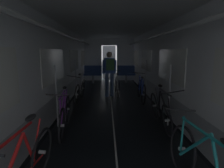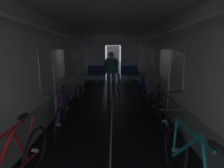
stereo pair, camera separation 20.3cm
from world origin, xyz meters
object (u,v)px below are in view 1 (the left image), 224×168
bench_seat_far_right (126,73)px  bicycle_blue (141,90)px  bicycle_teal (204,168)px  bicycle_purple (65,114)px  bicycle_silver (80,90)px  person_cyclist_aisle (109,70)px  bicycle_white_in_aisle (117,85)px  bench_seat_far_left (93,73)px  bicycle_black (160,110)px

bench_seat_far_right → bicycle_blue: 3.80m
bicycle_teal → bicycle_purple: bearing=136.3°
bench_seat_far_right → bicycle_purple: 6.52m
bicycle_purple → bicycle_blue: 3.20m
bicycle_silver → person_cyclist_aisle: (1.05, 0.53, 0.64)m
bicycle_purple → bicycle_white_in_aisle: 3.62m
bicycle_silver → bicycle_blue: bicycle_silver is taller
bicycle_purple → bicycle_white_in_aisle: bicycle_purple is taller
bicycle_blue → bicycle_silver: bearing=176.1°
bench_seat_far_left → bicycle_blue: (1.95, -3.80, -0.18)m
bench_seat_far_right → bicycle_white_in_aisle: bearing=-102.8°
bench_seat_far_right → bicycle_silver: bearing=-118.7°
bicycle_blue → person_cyclist_aisle: bearing=148.0°
bicycle_purple → bicycle_blue: (2.09, 2.43, -0.00)m
bench_seat_far_left → bicycle_purple: bearing=-91.4°
bicycle_blue → bench_seat_far_left: bearing=117.1°
bench_seat_far_right → bicycle_purple: bearing=-107.4°
bench_seat_far_left → bicycle_black: 6.32m
bench_seat_far_left → person_cyclist_aisle: person_cyclist_aisle is taller
bench_seat_far_right → bicycle_white_in_aisle: size_ratio=0.58×
bicycle_teal → bicycle_black: bearing=87.0°
bicycle_purple → bicycle_silver: 2.57m
bench_seat_far_right → bicycle_purple: size_ratio=0.58×
bicycle_blue → bicycle_white_in_aisle: (-0.79, 0.95, 0.00)m
bicycle_purple → bicycle_white_in_aisle: (1.30, 3.37, 0.00)m
bicycle_teal → bicycle_blue: bicycle_teal is taller
bicycle_white_in_aisle → bicycle_teal: bearing=-82.3°
bench_seat_far_right → bicycle_teal: size_ratio=0.58×
bicycle_black → person_cyclist_aisle: size_ratio=1.00×
bench_seat_far_right → bicycle_blue: (0.15, -3.80, -0.18)m
bicycle_purple → person_cyclist_aisle: (1.00, 3.11, 0.63)m
bench_seat_far_right → bicycle_blue: bench_seat_far_right is taller
bench_seat_far_right → person_cyclist_aisle: (-0.95, -3.11, 0.45)m
bicycle_white_in_aisle → bench_seat_far_left: bearing=112.1°
bicycle_blue → person_cyclist_aisle: 1.43m
bench_seat_far_left → bicycle_blue: size_ratio=0.58×
bicycle_blue → bicycle_purple: bearing=-130.8°
bicycle_teal → bicycle_black: (0.11, 2.14, -0.00)m
bicycle_silver → person_cyclist_aisle: bearing=27.0°
bicycle_silver → bicycle_white_in_aisle: 1.57m
bicycle_silver → bicycle_black: bearing=-47.3°
bench_seat_far_right → person_cyclist_aisle: 3.28m
bicycle_teal → person_cyclist_aisle: 5.17m
bicycle_silver → bicycle_black: (2.17, -2.35, -0.00)m
bicycle_black → bicycle_white_in_aisle: size_ratio=1.00×
bicycle_blue → person_cyclist_aisle: person_cyclist_aisle is taller
bench_seat_far_right → bicycle_silver: bicycle_silver is taller
bench_seat_far_left → bench_seat_far_right: same height
bicycle_blue → person_cyclist_aisle: size_ratio=1.00×
bicycle_purple → bicycle_silver: size_ratio=1.00×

